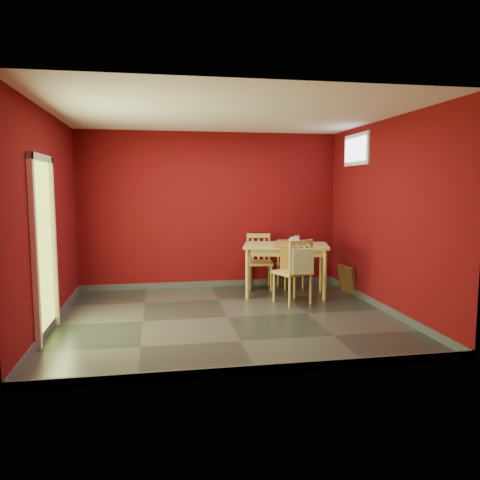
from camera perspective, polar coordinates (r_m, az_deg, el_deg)
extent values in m
plane|color=#2D342D|center=(6.43, -1.52, -9.39)|extent=(4.50, 4.50, 0.00)
plane|color=#5B090C|center=(8.18, -3.62, 3.62)|extent=(4.50, 0.00, 4.50)
plane|color=#5B090C|center=(4.24, 2.43, 0.93)|extent=(4.50, 0.00, 4.50)
plane|color=#5B090C|center=(6.27, -22.34, 2.26)|extent=(0.00, 4.00, 4.00)
plane|color=#5B090C|center=(6.90, 17.30, 2.80)|extent=(0.00, 4.00, 4.00)
plane|color=white|center=(6.25, -1.59, 15.14)|extent=(4.50, 4.50, 0.00)
cube|color=#3F4244|center=(8.33, -3.55, -5.35)|extent=(4.50, 0.02, 0.10)
cube|color=#3F4244|center=(4.56, 2.32, -15.54)|extent=(4.50, 0.02, 0.10)
cube|color=#3F4244|center=(6.49, -21.73, -9.25)|extent=(0.03, 4.00, 0.10)
cube|color=#3F4244|center=(7.09, 16.85, -7.74)|extent=(0.03, 4.00, 0.10)
cube|color=#B7D838|center=(5.91, -22.91, -1.16)|extent=(0.02, 0.85, 2.05)
cube|color=white|center=(5.46, -23.77, -1.38)|extent=(0.06, 0.08, 2.13)
cube|color=white|center=(6.36, -21.80, -0.25)|extent=(0.06, 0.08, 2.13)
cube|color=white|center=(5.87, -23.16, 9.20)|extent=(0.06, 1.01, 0.08)
cube|color=white|center=(7.80, 14.01, 10.65)|extent=(0.03, 0.90, 0.50)
cube|color=white|center=(7.79, 13.86, 10.66)|extent=(0.02, 0.76, 0.36)
cube|color=silver|center=(8.61, 7.10, -3.31)|extent=(0.08, 0.02, 0.12)
cube|color=tan|center=(7.60, 5.61, -0.68)|extent=(1.49, 1.10, 0.04)
cube|color=tan|center=(7.61, 5.60, -1.26)|extent=(1.33, 0.93, 0.11)
cylinder|color=tan|center=(7.36, 0.90, -4.18)|extent=(0.06, 0.06, 0.79)
cylinder|color=tan|center=(8.00, 1.22, -3.32)|extent=(0.06, 0.06, 0.79)
cylinder|color=tan|center=(7.38, 10.30, -4.26)|extent=(0.06, 0.06, 0.79)
cylinder|color=tan|center=(8.01, 9.86, -3.39)|extent=(0.06, 0.06, 0.79)
cube|color=olive|center=(7.60, 5.61, -0.47)|extent=(0.58, 0.87, 0.01)
cube|color=olive|center=(7.24, 6.45, -2.45)|extent=(0.38, 0.11, 0.40)
cube|color=tan|center=(8.09, 2.36, -2.80)|extent=(0.50, 0.50, 0.04)
cylinder|color=tan|center=(7.93, 1.10, -4.72)|extent=(0.04, 0.04, 0.43)
cylinder|color=tan|center=(8.31, 0.94, -4.21)|extent=(0.04, 0.04, 0.43)
cylinder|color=tan|center=(7.97, 3.83, -4.69)|extent=(0.04, 0.04, 0.43)
cylinder|color=tan|center=(8.34, 3.55, -4.18)|extent=(0.04, 0.04, 0.43)
cylinder|color=tan|center=(8.23, 0.95, -0.82)|extent=(0.04, 0.04, 0.47)
cylinder|color=tan|center=(8.26, 3.57, -0.81)|extent=(0.04, 0.04, 0.47)
cube|color=tan|center=(8.22, 2.27, 0.53)|extent=(0.40, 0.09, 0.07)
cube|color=tan|center=(8.24, 1.53, -1.11)|extent=(0.04, 0.03, 0.37)
cube|color=tan|center=(8.25, 2.26, -1.11)|extent=(0.04, 0.03, 0.37)
cube|color=tan|center=(8.26, 2.99, -1.10)|extent=(0.04, 0.03, 0.37)
cube|color=tan|center=(8.26, 6.16, -3.02)|extent=(0.43, 0.43, 0.04)
cylinder|color=tan|center=(8.09, 5.53, -4.72)|extent=(0.03, 0.03, 0.38)
cylinder|color=tan|center=(8.39, 4.65, -4.30)|extent=(0.03, 0.03, 0.38)
cylinder|color=tan|center=(8.22, 7.68, -4.57)|extent=(0.03, 0.03, 0.38)
cylinder|color=tan|center=(8.52, 6.73, -4.16)|extent=(0.03, 0.03, 0.38)
cylinder|color=tan|center=(8.32, 4.68, -1.37)|extent=(0.03, 0.03, 0.42)
cylinder|color=tan|center=(8.45, 6.77, -1.27)|extent=(0.03, 0.03, 0.42)
cube|color=tan|center=(8.36, 5.74, -0.16)|extent=(0.35, 0.08, 0.06)
cube|color=tan|center=(8.35, 5.14, -1.59)|extent=(0.03, 0.02, 0.32)
cube|color=tan|center=(8.39, 5.73, -1.57)|extent=(0.03, 0.02, 0.32)
cube|color=tan|center=(8.42, 6.31, -1.54)|extent=(0.03, 0.02, 0.32)
cube|color=tan|center=(7.12, 6.41, -3.96)|extent=(0.60, 0.60, 0.04)
cylinder|color=tan|center=(7.44, 6.66, -5.45)|extent=(0.04, 0.04, 0.45)
cylinder|color=tan|center=(7.14, 8.62, -5.99)|extent=(0.04, 0.04, 0.45)
cylinder|color=tan|center=(7.21, 4.17, -5.81)|extent=(0.04, 0.04, 0.45)
cylinder|color=tan|center=(6.90, 6.08, -6.39)|extent=(0.04, 0.04, 0.45)
cylinder|color=tan|center=(7.05, 8.69, -1.88)|extent=(0.04, 0.04, 0.49)
cylinder|color=tan|center=(6.80, 6.13, -2.15)|extent=(0.04, 0.04, 0.49)
cube|color=tan|center=(6.89, 7.46, -0.34)|extent=(0.40, 0.19, 0.08)
cube|color=tan|center=(7.00, 8.13, -2.30)|extent=(0.04, 0.03, 0.38)
cube|color=tan|center=(6.93, 7.43, -2.37)|extent=(0.04, 0.03, 0.38)
cube|color=tan|center=(6.86, 6.71, -2.45)|extent=(0.04, 0.03, 0.38)
cube|color=#95AF70|center=(6.86, 7.62, -2.59)|extent=(0.31, 0.10, 0.37)
cylinder|color=#95AF70|center=(6.85, 6.80, -0.51)|extent=(0.02, 0.16, 0.02)
cylinder|color=#95AF70|center=(6.90, 8.20, -0.48)|extent=(0.02, 0.16, 0.02)
cube|color=brown|center=(8.03, 12.95, -4.69)|extent=(0.20, 0.47, 0.45)
cube|color=black|center=(8.03, 12.92, -4.69)|extent=(0.14, 0.32, 0.32)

